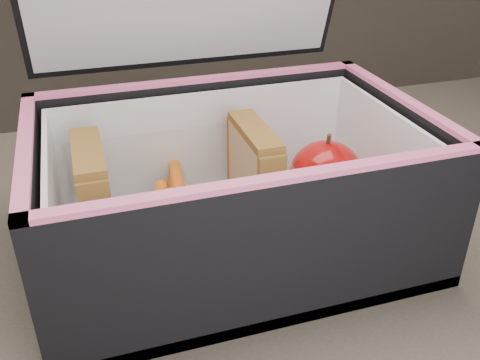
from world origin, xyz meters
name	(u,v)px	position (x,y,z in m)	size (l,w,h in m)	color
lunch_bag	(231,177)	(0.00, 0.06, 0.82)	(0.33, 0.29, 0.33)	black
plastic_tub	(178,200)	(-0.05, 0.07, 0.80)	(0.18, 0.13, 0.08)	white
sandwich_left	(95,200)	(-0.12, 0.07, 0.82)	(0.02, 0.09, 0.10)	tan
sandwich_right	(254,175)	(0.02, 0.07, 0.82)	(0.02, 0.08, 0.09)	tan
carrot_sticks	(183,217)	(-0.05, 0.07, 0.79)	(0.06, 0.16, 0.03)	#F05D0F
paper_napkin	(327,204)	(0.10, 0.07, 0.77)	(0.07, 0.08, 0.01)	white
red_apple	(326,173)	(0.09, 0.07, 0.80)	(0.08, 0.08, 0.07)	#890900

